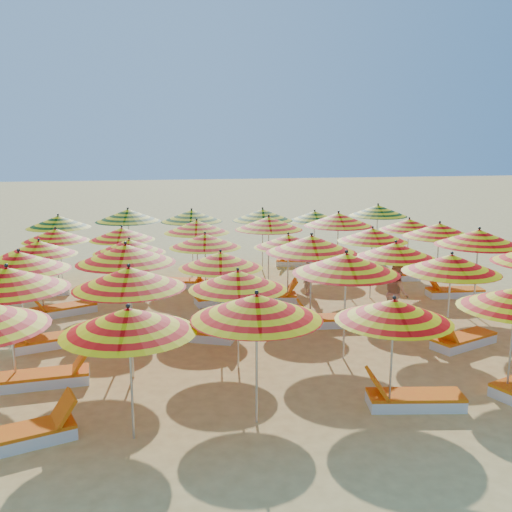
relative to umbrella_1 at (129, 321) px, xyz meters
name	(u,v)px	position (x,y,z in m)	size (l,w,h in m)	color
ground	(260,317)	(3.34, 6.02, -1.98)	(120.00, 120.00, 0.00)	#F4CA6C
umbrella_1	(129,321)	(0.00, 0.00, 0.00)	(2.65, 2.65, 2.25)	silver
umbrella_2	(257,307)	(2.05, 0.13, 0.07)	(2.55, 2.55, 2.33)	silver
umbrella_3	(394,310)	(4.42, 0.02, -0.11)	(2.26, 2.26, 2.13)	silver
umbrella_6	(7,279)	(-2.29, 2.59, 0.17)	(3.02, 3.02, 2.44)	silver
umbrella_7	(129,278)	(-0.02, 2.51, 0.10)	(2.63, 2.63, 2.36)	silver
umbrella_8	(238,280)	(2.16, 2.58, -0.07)	(2.35, 2.35, 2.17)	silver
umbrella_9	(346,263)	(4.52, 2.61, 0.17)	(2.91, 2.91, 2.45)	silver
umbrella_10	(451,264)	(7.02, 2.66, 0.05)	(2.39, 2.39, 2.31)	silver
umbrella_12	(19,261)	(-2.46, 4.62, 0.10)	(2.60, 2.60, 2.37)	silver
umbrella_13	(126,254)	(-0.13, 4.65, 0.17)	(2.76, 2.76, 2.45)	silver
umbrella_14	(221,260)	(2.09, 4.66, -0.07)	(2.28, 2.28, 2.17)	silver
umbrella_15	(311,244)	(4.46, 4.94, 0.19)	(2.88, 2.88, 2.47)	silver
umbrella_16	(395,250)	(6.69, 4.82, -0.03)	(2.69, 2.69, 2.22)	silver
umbrella_17	(479,238)	(9.19, 5.01, 0.19)	(2.67, 2.67, 2.47)	silver
umbrella_18	(39,248)	(-2.49, 7.40, -0.10)	(2.47, 2.47, 2.14)	silver
umbrella_19	(129,246)	(-0.10, 7.26, -0.11)	(2.08, 2.08, 2.12)	silver
umbrella_20	(205,241)	(2.03, 7.38, -0.05)	(2.25, 2.25, 2.19)	silver
umbrella_21	(288,241)	(4.43, 7.15, -0.11)	(2.10, 2.10, 2.13)	silver
umbrella_22	(372,235)	(7.08, 7.24, -0.02)	(2.49, 2.49, 2.23)	silver
umbrella_23	(439,230)	(9.16, 7.04, 0.09)	(2.89, 2.89, 2.36)	silver
umbrella_24	(56,235)	(-2.35, 9.56, -0.09)	(2.27, 2.27, 2.15)	silver
umbrella_25	(122,234)	(-0.35, 9.36, -0.08)	(2.47, 2.47, 2.16)	silver
umbrella_26	(197,227)	(2.03, 9.73, 0.02)	(2.73, 2.73, 2.28)	silver
umbrella_27	(269,223)	(4.36, 9.43, 0.11)	(2.61, 2.61, 2.38)	silver
umbrella_28	(338,219)	(6.75, 9.37, 0.18)	(2.99, 2.99, 2.46)	silver
umbrella_29	(409,224)	(9.36, 9.43, -0.07)	(2.70, 2.70, 2.17)	silver
umbrella_30	(58,222)	(-2.53, 11.67, 0.04)	(2.52, 2.52, 2.30)	silver
umbrella_31	(128,215)	(-0.19, 11.94, 0.17)	(2.43, 2.43, 2.45)	silver
umbrella_32	(192,216)	(2.06, 11.87, 0.11)	(2.34, 2.34, 2.38)	silver
umbrella_33	(263,215)	(4.63, 11.64, 0.11)	(2.75, 2.75, 2.37)	silver
umbrella_34	(315,216)	(6.73, 11.97, -0.04)	(2.26, 2.26, 2.21)	silver
umbrella_35	(378,211)	(9.26, 11.91, 0.13)	(2.94, 2.94, 2.40)	silver
lounger_0	(22,436)	(-1.73, 0.15, -1.83)	(1.83, 1.08, 0.69)	white
lounger_1	(413,399)	(4.93, 0.13, -1.83)	(1.81, 0.89, 0.69)	white
lounger_4	(47,377)	(-1.69, 2.47, -1.83)	(1.77, 0.71, 0.69)	white
lounger_5	(462,340)	(7.53, 2.80, -1.83)	(1.83, 1.16, 0.69)	white
lounger_6	(49,340)	(-1.96, 4.69, -1.83)	(1.83, 1.06, 0.69)	white
lounger_7	(202,333)	(1.59, 4.48, -1.83)	(1.82, 1.23, 0.69)	white
lounger_8	(329,320)	(4.96, 4.87, -1.83)	(1.77, 0.71, 0.69)	white
lounger_9	(62,309)	(-1.99, 7.28, -1.83)	(1.82, 1.20, 0.69)	white
lounger_10	(226,298)	(2.63, 7.51, -1.83)	(1.79, 0.81, 0.69)	white
lounger_11	(269,297)	(3.93, 7.39, -1.83)	(1.80, 0.85, 0.69)	white
lounger_12	(453,292)	(9.67, 6.85, -1.83)	(1.78, 0.76, 0.69)	white
lounger_13	(40,290)	(-2.95, 9.60, -1.83)	(1.77, 0.71, 0.69)	white
lounger_14	(183,282)	(1.52, 9.73, -1.83)	(1.83, 1.15, 0.69)	white
lounger_15	(395,276)	(8.86, 9.25, -1.83)	(1.79, 0.77, 0.69)	white
lounger_16	(297,262)	(6.13, 12.20, -1.83)	(1.83, 1.05, 0.69)	white
lounger_17	(361,260)	(8.66, 11.94, -1.83)	(1.77, 0.70, 0.69)	white
beachgoer_b	(397,293)	(6.81, 4.88, -1.20)	(0.76, 0.59, 1.57)	tan
beachgoer_a	(309,273)	(5.35, 8.03, -1.31)	(0.49, 0.32, 1.35)	tan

